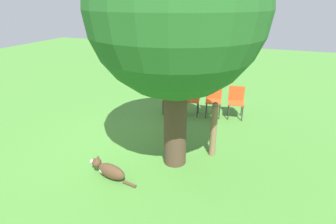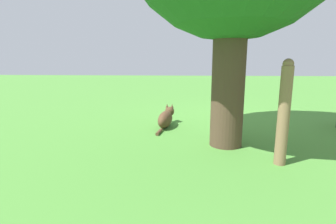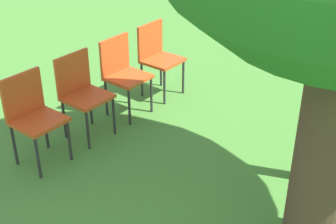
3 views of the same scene
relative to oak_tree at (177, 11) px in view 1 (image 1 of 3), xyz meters
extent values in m
plane|color=#478433|center=(-0.23, -0.96, -2.99)|extent=(30.00, 30.00, 0.00)
cylinder|color=#4C3828|center=(0.00, 0.00, -1.90)|extent=(0.46, 0.46, 2.17)
sphere|color=#235B23|center=(0.00, 0.00, 0.03)|extent=(3.09, 3.09, 3.09)
ellipsoid|color=#513823|center=(0.95, -0.95, -2.84)|extent=(0.33, 0.66, 0.30)
ellipsoid|color=silver|center=(0.92, -1.12, -2.85)|extent=(0.23, 0.25, 0.18)
sphere|color=#513823|center=(0.89, -1.31, -2.76)|extent=(0.21, 0.21, 0.18)
cylinder|color=silver|center=(0.87, -1.41, -2.78)|extent=(0.09, 0.09, 0.08)
cone|color=#513823|center=(0.94, -1.32, -2.65)|extent=(0.06, 0.06, 0.08)
cone|color=#513823|center=(0.84, -1.30, -2.65)|extent=(0.06, 0.06, 0.08)
cylinder|color=#513823|center=(1.02, -0.53, -2.96)|extent=(0.10, 0.29, 0.06)
cylinder|color=#846647|center=(-0.54, 0.68, -2.41)|extent=(0.14, 0.14, 1.17)
sphere|color=#846647|center=(-0.54, 0.68, -1.80)|extent=(0.12, 0.12, 0.12)
cube|color=#D14C1E|center=(-2.41, -0.96, -2.53)|extent=(0.48, 0.50, 0.04)
cube|color=#D14C1E|center=(-2.60, -0.99, -2.30)|extent=(0.10, 0.44, 0.42)
cylinder|color=#2D2D2D|center=(-2.26, -0.75, -2.77)|extent=(0.03, 0.03, 0.44)
cylinder|color=#2D2D2D|center=(-2.20, -1.12, -2.77)|extent=(0.03, 0.03, 0.44)
cylinder|color=#2D2D2D|center=(-2.62, -0.80, -2.77)|extent=(0.03, 0.03, 0.44)
cylinder|color=#2D2D2D|center=(-2.56, -1.18, -2.77)|extent=(0.03, 0.03, 0.44)
cube|color=#D14C1E|center=(-2.51, -0.34, -2.53)|extent=(0.48, 0.50, 0.04)
cube|color=#D14C1E|center=(-2.70, -0.37, -2.30)|extent=(0.10, 0.44, 0.42)
cylinder|color=#2D2D2D|center=(-2.36, -0.13, -2.77)|extent=(0.03, 0.03, 0.44)
cylinder|color=#2D2D2D|center=(-2.30, -0.50, -2.77)|extent=(0.03, 0.03, 0.44)
cylinder|color=#2D2D2D|center=(-2.72, -0.18, -2.77)|extent=(0.03, 0.03, 0.44)
cylinder|color=#2D2D2D|center=(-2.66, -0.56, -2.77)|extent=(0.03, 0.03, 0.44)
cube|color=#D14C1E|center=(-2.61, 0.28, -2.53)|extent=(0.48, 0.50, 0.04)
cube|color=#D14C1E|center=(-2.81, 0.25, -2.30)|extent=(0.10, 0.44, 0.42)
cylinder|color=#2D2D2D|center=(-2.47, 0.50, -2.77)|extent=(0.03, 0.03, 0.44)
cylinder|color=#2D2D2D|center=(-2.41, 0.12, -2.77)|extent=(0.03, 0.03, 0.44)
cylinder|color=#2D2D2D|center=(-2.82, 0.44, -2.77)|extent=(0.03, 0.03, 0.44)
cylinder|color=#2D2D2D|center=(-2.76, 0.06, -2.77)|extent=(0.03, 0.03, 0.44)
cube|color=#D14C1E|center=(-2.72, 0.90, -2.53)|extent=(0.48, 0.50, 0.04)
cube|color=#D14C1E|center=(-2.91, 0.87, -2.30)|extent=(0.10, 0.44, 0.42)
cylinder|color=#2D2D2D|center=(-2.57, 1.12, -2.77)|extent=(0.03, 0.03, 0.44)
cylinder|color=#2D2D2D|center=(-2.51, 0.74, -2.77)|extent=(0.03, 0.03, 0.44)
cylinder|color=#2D2D2D|center=(-2.92, 1.06, -2.77)|extent=(0.03, 0.03, 0.44)
cylinder|color=#2D2D2D|center=(-2.87, 0.69, -2.77)|extent=(0.03, 0.03, 0.44)
camera|label=1|loc=(4.44, 1.48, 0.17)|focal=28.00mm
camera|label=2|loc=(0.63, 3.72, -1.74)|focal=28.00mm
camera|label=3|loc=(1.24, -2.67, -0.31)|focal=50.00mm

